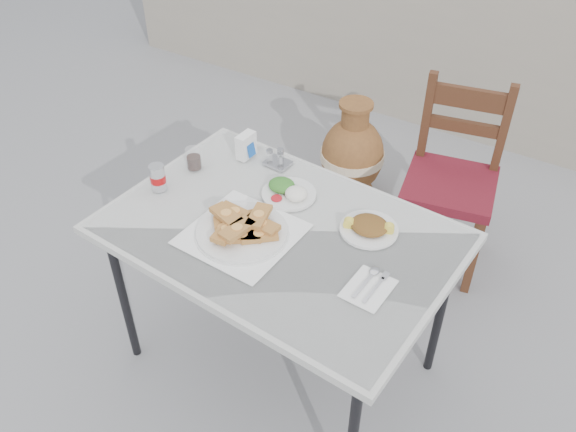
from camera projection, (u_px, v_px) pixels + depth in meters
The scene contains 13 objects.
ground at pixel (298, 384), 2.74m from camera, with size 80.00×80.00×0.00m, color slate.
cafe_table at pixel (279, 240), 2.37m from camera, with size 1.38×0.98×0.80m.
pide_plate at pixel (242, 227), 2.28m from camera, with size 0.41×0.41×0.08m.
salad_rice_plate at pixel (288, 191), 2.48m from camera, with size 0.23×0.23×0.06m.
salad_chopped_plate at pixel (369, 227), 2.31m from camera, with size 0.22×0.22×0.05m.
soda_can at pixel (158, 177), 2.49m from camera, with size 0.06×0.06×0.12m.
cola_glass at pixel (194, 160), 2.62m from camera, with size 0.07×0.07×0.10m.
napkin_holder at pixel (246, 146), 2.67m from camera, with size 0.06×0.10×0.11m.
condiment_caddy at pixel (277, 160), 2.65m from camera, with size 0.11×0.09×0.08m.
cutlery_napkin at pixel (370, 285), 2.10m from camera, with size 0.15×0.20×0.01m.
chair at pixel (452, 178), 3.07m from camera, with size 0.52×0.52×1.00m.
terracotta_urn at pixel (352, 156), 3.60m from camera, with size 0.38×0.38×0.66m.
back_wall at pixel (495, 54), 3.99m from camera, with size 6.00×0.25×1.20m, color gray.
Camera 1 is at (0.82, -1.41, 2.33)m, focal length 38.00 mm.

